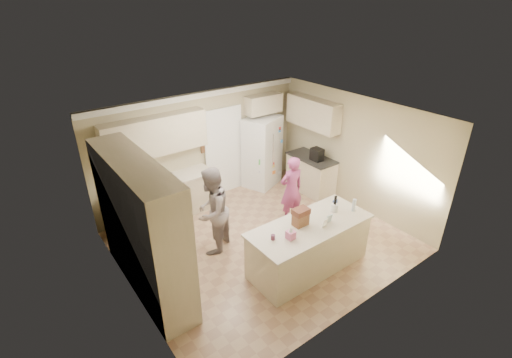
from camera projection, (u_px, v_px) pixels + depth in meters
floor at (262, 242)px, 7.54m from camera, size 5.20×4.60×0.02m
ceiling at (264, 117)px, 6.35m from camera, size 5.20×4.60×0.02m
wall_back at (202, 148)px, 8.60m from camera, size 5.20×0.02×2.60m
wall_front at (361, 245)px, 5.30m from camera, size 5.20×0.02×2.60m
wall_left at (125, 233)px, 5.56m from camera, size 0.02×4.60×2.60m
wall_right at (355, 152)px, 8.34m from camera, size 0.02×4.60×2.60m
crown_back at (200, 95)px, 8.00m from camera, size 5.20×0.08×0.12m
pantry_bank at (141, 227)px, 5.92m from camera, size 0.60×2.60×2.35m
back_base_cab at (166, 200)px, 8.15m from camera, size 2.20×0.60×0.88m
back_countertop at (164, 182)px, 7.94m from camera, size 2.24×0.63×0.04m
back_upper_cab at (155, 136)px, 7.58m from camera, size 2.20×0.35×0.80m
doorway_opening at (223, 152)px, 8.98m from camera, size 0.90×0.06×2.10m
doorway_casing at (224, 153)px, 8.96m from camera, size 1.02×0.03×2.22m
wall_frame_upper at (203, 138)px, 8.46m from camera, size 0.15×0.02×0.20m
wall_frame_lower at (204, 149)px, 8.59m from camera, size 0.15×0.02×0.20m
refrigerator at (262, 152)px, 9.40m from camera, size 1.10×0.98×1.80m
fridge_seam at (271, 156)px, 9.15m from camera, size 0.02×0.02×1.78m
fridge_dispenser at (264, 149)px, 8.91m from camera, size 0.22×0.03×0.35m
fridge_handle_l at (270, 151)px, 9.04m from camera, size 0.02×0.02×0.85m
fridge_handle_r at (273, 150)px, 9.09m from camera, size 0.02×0.02×0.85m
over_fridge_cab at (263, 104)px, 8.98m from camera, size 0.95×0.35×0.45m
right_base_cab at (311, 175)px, 9.28m from camera, size 0.60×1.20×0.88m
right_countertop at (312, 158)px, 9.06m from camera, size 0.63×1.24×0.04m
right_upper_cab at (313, 113)px, 8.80m from camera, size 0.35×1.50×0.70m
coffee_maker at (317, 154)px, 8.82m from camera, size 0.22×0.28×0.30m
island_base at (309, 247)px, 6.66m from camera, size 2.20×0.90×0.88m
island_top at (310, 226)px, 6.45m from camera, size 2.28×0.96×0.05m
utensil_crock at (334, 208)px, 6.79m from camera, size 0.13×0.13×0.15m
tissue_box at (291, 235)px, 6.04m from camera, size 0.13×0.13×0.14m
tissue_plume at (291, 229)px, 5.99m from camera, size 0.08×0.08×0.08m
dollhouse_body at (300, 219)px, 6.38m from camera, size 0.26×0.18×0.22m
dollhouse_roof at (301, 211)px, 6.31m from camera, size 0.28×0.20×0.10m
jam_jar at (273, 237)px, 6.03m from camera, size 0.07×0.07×0.09m
greeting_card_a at (325, 223)px, 6.34m from camera, size 0.12×0.06×0.16m
greeting_card_b at (329, 219)px, 6.45m from camera, size 0.12×0.05×0.16m
water_bottle at (354, 205)px, 6.78m from camera, size 0.07×0.07×0.24m
shaker_salt at (334, 203)px, 7.01m from camera, size 0.05×0.05×0.09m
shaker_pepper at (336, 201)px, 7.05m from camera, size 0.05×0.05×0.09m
teen_boy at (212, 211)px, 6.93m from camera, size 1.07×1.02×1.73m
teen_girl at (291, 190)px, 7.91m from camera, size 0.59×0.43×1.51m
fridge_magnets at (271, 156)px, 9.14m from camera, size 0.76×0.02×1.44m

